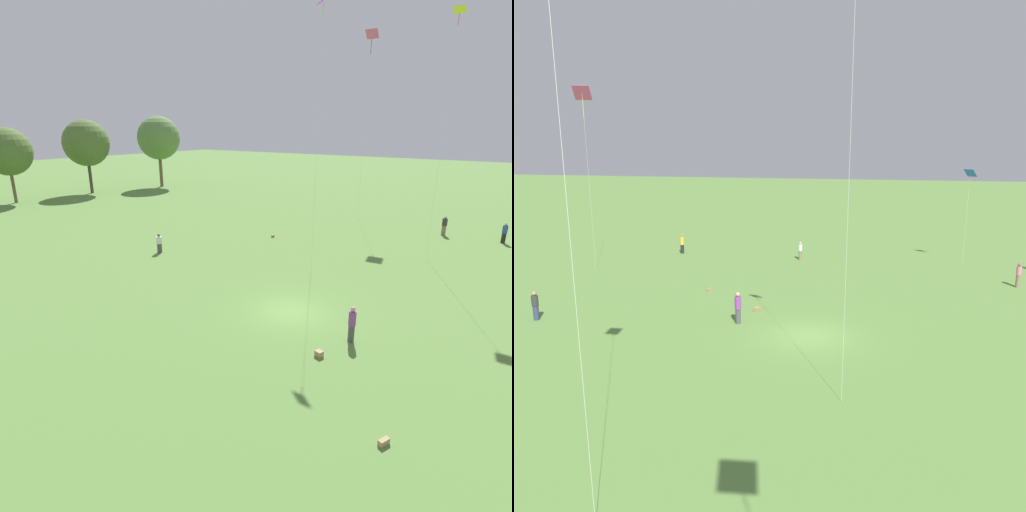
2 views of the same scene
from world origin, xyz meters
TOP-DOWN VIEW (x-y plane):
  - ground_plane at (0.00, 0.00)m, footprint 240.00×240.00m
  - tree_3 at (6.48, 47.43)m, footprint 6.14×6.14m
  - tree_4 at (17.40, 46.83)m, footprint 6.75×6.75m
  - tree_5 at (28.62, 43.66)m, footprint 7.00×7.00m
  - person_2 at (22.57, -2.97)m, footprint 0.52×0.52m
  - person_3 at (3.03, 14.34)m, footprint 0.60×0.60m
  - person_4 at (22.86, -7.83)m, footprint 0.54×0.54m
  - person_5 at (-1.02, -4.04)m, footprint 0.41×0.41m
  - kite_0 at (6.41, 2.21)m, footprint 0.90×0.93m
  - kite_2 at (14.18, -3.57)m, footprint 0.70×0.75m
  - kite_4 at (25.37, 6.72)m, footprint 1.12×1.31m
  - picnic_bag_0 at (-3.13, -3.46)m, footprint 0.36×0.38m
  - picnic_bag_1 at (-6.52, -7.59)m, footprint 0.44×0.31m
  - picnic_bag_2 at (12.41, 9.57)m, footprint 0.30×0.27m

SIDE VIEW (x-z plane):
  - ground_plane at x=0.00m, z-range 0.00..0.00m
  - picnic_bag_1 at x=-6.52m, z-range 0.00..0.21m
  - picnic_bag_2 at x=12.41m, z-range 0.00..0.22m
  - picnic_bag_0 at x=-3.13m, z-range 0.00..0.28m
  - person_3 at x=3.03m, z-range -0.03..1.53m
  - person_5 at x=-1.02m, z-range 0.01..1.80m
  - person_4 at x=22.86m, z-range -0.01..1.82m
  - person_2 at x=22.57m, z-range -0.01..1.84m
  - tree_3 at x=6.48m, z-range 1.79..11.55m
  - tree_4 at x=17.40m, z-range 2.02..12.85m
  - tree_5 at x=28.62m, z-range 2.23..13.74m
  - kite_2 at x=14.18m, z-range 7.03..24.17m
  - kite_0 at x=6.41m, z-range 7.06..24.19m
  - kite_4 at x=25.37m, z-range 8.42..27.34m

